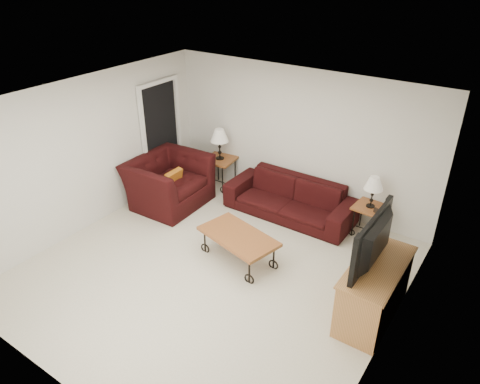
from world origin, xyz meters
name	(u,v)px	position (x,y,z in m)	size (l,w,h in m)	color
ground	(213,270)	(0.00, 0.00, 0.00)	(5.00, 5.00, 0.00)	beige
wall_back	(298,139)	(0.00, 2.50, 1.25)	(5.00, 0.02, 2.50)	silver
wall_front	(48,303)	(0.00, -2.50, 1.25)	(5.00, 0.02, 2.50)	silver
wall_left	(89,154)	(-2.50, 0.00, 1.25)	(0.02, 5.00, 2.50)	silver
wall_right	(396,260)	(2.50, 0.00, 1.25)	(0.02, 5.00, 2.50)	silver
ceiling	(207,106)	(0.00, 0.00, 2.50)	(5.00, 5.00, 0.00)	white
doorway	(161,137)	(-2.47, 1.65, 1.02)	(0.08, 0.94, 2.04)	black
sofa	(290,198)	(0.16, 2.02, 0.33)	(2.28, 0.89, 0.66)	black
side_table_left	(220,173)	(-1.50, 2.20, 0.30)	(0.55, 0.55, 0.60)	#994D26
side_table_right	(368,220)	(1.52, 2.20, 0.26)	(0.48, 0.48, 0.53)	#994D26
lamp_left	(220,144)	(-1.50, 2.20, 0.91)	(0.34, 0.34, 0.60)	black
lamp_right	(373,192)	(1.52, 2.20, 0.79)	(0.30, 0.30, 0.53)	black
photo_frame_left	(209,157)	(-1.65, 2.05, 0.65)	(0.12, 0.02, 0.10)	black
photo_frame_right	(377,211)	(1.67, 2.05, 0.57)	(0.11, 0.01, 0.09)	black
coffee_table	(238,247)	(0.16, 0.42, 0.22)	(1.19, 0.65, 0.45)	#994D26
armchair	(169,182)	(-1.88, 1.14, 0.44)	(1.36, 1.19, 0.88)	black
throw_pillow	(173,181)	(-1.72, 1.09, 0.52)	(0.40, 0.11, 0.40)	#B97017
tv_stand	(374,291)	(2.23, 0.43, 0.39)	(0.54, 1.31, 0.78)	#C37C48
television	(381,242)	(2.21, 0.43, 1.12)	(1.17, 0.15, 0.67)	black
backpack	(370,236)	(1.68, 1.86, 0.21)	(0.32, 0.24, 0.41)	black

